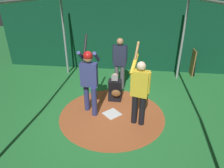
% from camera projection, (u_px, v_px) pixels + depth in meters
% --- Properties ---
extents(ground_plane, '(26.36, 26.36, 0.00)m').
position_uv_depth(ground_plane, '(112.00, 114.00, 5.55)').
color(ground_plane, '#287A38').
extents(dirt_circle, '(2.94, 2.94, 0.01)m').
position_uv_depth(dirt_circle, '(112.00, 114.00, 5.55)').
color(dirt_circle, '#AD562D').
rests_on(dirt_circle, ground).
extents(home_plate, '(0.59, 0.59, 0.01)m').
position_uv_depth(home_plate, '(112.00, 114.00, 5.54)').
color(home_plate, white).
rests_on(home_plate, dirt_circle).
extents(batter, '(0.68, 0.49, 2.14)m').
position_uv_depth(batter, '(89.00, 77.00, 5.17)').
color(batter, navy).
rests_on(batter, ground).
extents(catcher, '(0.58, 0.40, 0.91)m').
position_uv_depth(catcher, '(115.00, 90.00, 6.13)').
color(catcher, black).
rests_on(catcher, ground).
extents(umpire, '(0.22, 0.49, 1.79)m').
position_uv_depth(umpire, '(120.00, 61.00, 6.56)').
color(umpire, '#4C4C51').
rests_on(umpire, ground).
extents(visitor, '(0.62, 0.51, 2.08)m').
position_uv_depth(visitor, '(140.00, 89.00, 4.76)').
color(visitor, black).
rests_on(visitor, ground).
extents(back_wall, '(0.23, 10.36, 3.76)m').
position_uv_depth(back_wall, '(123.00, 25.00, 7.90)').
color(back_wall, '#0C3D26').
rests_on(back_wall, ground).
extents(cage_frame, '(5.71, 4.55, 2.98)m').
position_uv_depth(cage_frame, '(112.00, 41.00, 4.63)').
color(cage_frame, gray).
rests_on(cage_frame, ground).
extents(bat_rack, '(0.70, 0.19, 1.05)m').
position_uv_depth(bat_rack, '(192.00, 63.00, 7.96)').
color(bat_rack, olive).
rests_on(bat_rack, ground).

